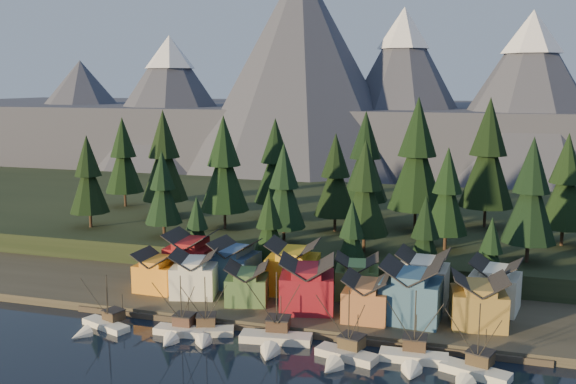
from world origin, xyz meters
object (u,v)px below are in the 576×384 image
(boat_6, at_px, (473,364))
(house_back_1, at_px, (235,263))
(boat_1, at_px, (177,324))
(boat_4, at_px, (343,346))
(boat_2, at_px, (205,325))
(boat_0, at_px, (100,319))
(house_back_0, at_px, (191,255))
(house_front_1, at_px, (194,273))
(boat_5, at_px, (413,350))
(boat_3, at_px, (274,331))
(house_front_0, at_px, (158,270))

(boat_6, relative_size, house_back_1, 1.28)
(boat_1, distance_m, house_back_1, 23.16)
(boat_4, height_order, boat_6, boat_4)
(boat_1, xyz_separation_m, boat_2, (4.39, 0.99, -0.12))
(boat_0, bearing_deg, boat_6, 19.40)
(house_back_1, bearing_deg, house_back_0, 178.01)
(boat_1, bearing_deg, house_back_1, 86.29)
(house_front_1, distance_m, house_back_1, 8.92)
(boat_5, xyz_separation_m, house_back_0, (-46.76, 23.67, 4.41))
(boat_4, bearing_deg, boat_1, -166.97)
(boat_3, relative_size, boat_5, 1.08)
(house_front_0, xyz_separation_m, house_front_1, (7.94, -0.68, 0.37))
(boat_0, xyz_separation_m, boat_6, (59.98, -0.56, 0.38))
(boat_0, xyz_separation_m, boat_4, (41.45, -0.19, 0.44))
(boat_3, distance_m, boat_4, 11.93)
(house_front_1, distance_m, house_back_0, 9.86)
(boat_2, bearing_deg, house_front_0, 118.09)
(boat_0, height_order, house_back_1, house_back_1)
(boat_1, relative_size, house_front_1, 1.14)
(boat_6, bearing_deg, boat_2, -164.54)
(boat_6, distance_m, house_front_0, 61.28)
(boat_4, bearing_deg, boat_3, -176.96)
(boat_3, bearing_deg, boat_0, 177.70)
(house_back_0, xyz_separation_m, house_back_1, (10.00, -1.46, -0.38))
(boat_2, xyz_separation_m, house_back_0, (-13.32, 23.23, 4.64))
(boat_0, height_order, house_back_0, house_back_0)
(house_back_0, bearing_deg, house_back_1, -9.75)
(house_front_0, height_order, house_front_1, house_front_1)
(boat_0, distance_m, boat_3, 29.93)
(boat_1, xyz_separation_m, house_front_1, (-4.22, 15.60, 3.73))
(boat_4, xyz_separation_m, house_front_0, (-39.95, 17.67, 3.20))
(house_front_0, distance_m, house_back_0, 8.66)
(boat_0, distance_m, house_front_0, 17.92)
(boat_1, relative_size, house_front_0, 1.39)
(boat_0, bearing_deg, house_front_0, 105.01)
(boat_4, relative_size, house_front_1, 1.23)
(boat_1, height_order, boat_5, boat_5)
(house_back_0, bearing_deg, boat_6, -26.65)
(boat_1, height_order, boat_2, boat_1)
(boat_6, xyz_separation_m, house_back_1, (-45.23, 24.53, 4.05))
(house_front_1, height_order, house_back_1, house_back_1)
(boat_1, height_order, boat_4, boat_4)
(boat_3, xyz_separation_m, boat_4, (11.63, -2.65, 0.01))
(boat_1, relative_size, boat_3, 0.85)
(house_front_0, bearing_deg, boat_5, -15.32)
(boat_4, distance_m, house_front_0, 43.80)
(boat_2, height_order, boat_4, boat_4)
(boat_5, relative_size, house_front_0, 1.51)
(boat_5, relative_size, house_back_1, 1.31)
(boat_1, height_order, boat_6, boat_6)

